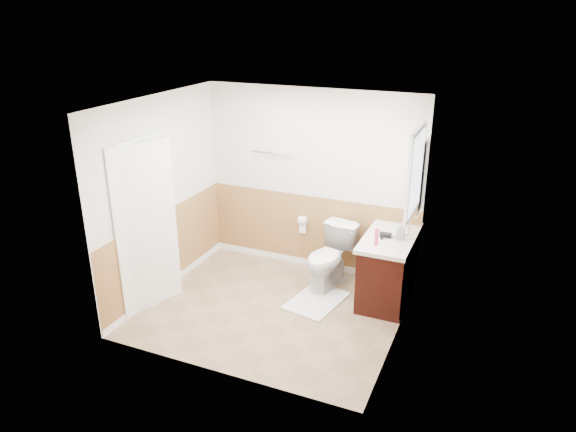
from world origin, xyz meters
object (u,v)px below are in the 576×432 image
at_px(soap_dispenser, 401,231).
at_px(vanity_cabinet, 389,269).
at_px(bath_mat, 317,301).
at_px(lotion_bottle, 376,237).
at_px(toilet, 329,258).

bearing_deg(soap_dispenser, vanity_cabinet, 155.30).
bearing_deg(bath_mat, lotion_bottle, 8.57).
distance_m(toilet, vanity_cabinet, 0.78).
distance_m(bath_mat, soap_dispenser, 1.37).
height_order(vanity_cabinet, soap_dispenser, soap_dispenser).
distance_m(toilet, soap_dispenser, 1.06).
relative_size(lotion_bottle, soap_dispenser, 1.03).
height_order(bath_mat, vanity_cabinet, vanity_cabinet).
bearing_deg(lotion_bottle, soap_dispenser, 53.00).
bearing_deg(soap_dispenser, lotion_bottle, -127.00).
bearing_deg(lotion_bottle, toilet, 153.11).
xyz_separation_m(vanity_cabinet, lotion_bottle, (-0.10, -0.35, 0.56)).
relative_size(toilet, lotion_bottle, 3.71).
distance_m(toilet, bath_mat, 0.60).
xyz_separation_m(bath_mat, lotion_bottle, (0.68, 0.10, 0.95)).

